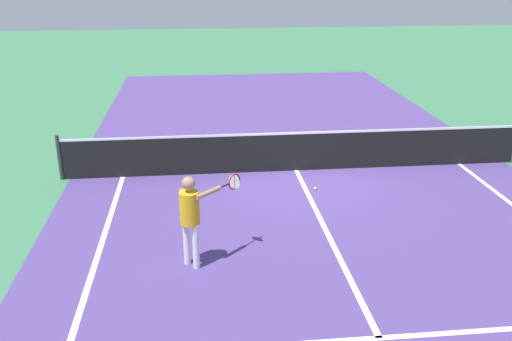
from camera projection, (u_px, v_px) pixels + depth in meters
The scene contains 8 objects.
ground_plane at pixel (296, 170), 13.40m from camera, with size 60.00×60.00×0.00m, color #38724C.
court_surface_inbounds at pixel (296, 170), 13.40m from camera, with size 10.62×24.40×0.00m, color #4C387A.
line_sideline_left at pixel (72, 337), 7.46m from camera, with size 0.10×11.89×0.01m, color white.
line_service_near at pixel (379, 338), 7.45m from camera, with size 8.22×0.10×0.01m, color white.
line_center_service at pixel (326, 230), 10.43m from camera, with size 0.10×6.40×0.01m, color white.
net at pixel (297, 151), 13.23m from camera, with size 11.06×0.09×1.07m.
player_near at pixel (191, 211), 8.91m from camera, with size 1.02×0.75×1.58m.
tennis_ball_near_net at pixel (315, 189), 12.25m from camera, with size 0.07×0.07×0.07m, color #CCE033.
Camera 1 is at (-2.31, -12.36, 4.75)m, focal length 39.04 mm.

